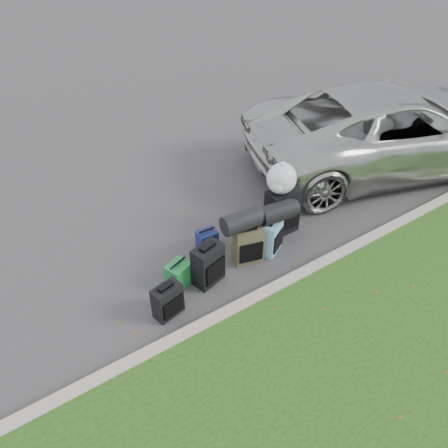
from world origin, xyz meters
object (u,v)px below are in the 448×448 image
suv (391,128)px  suitcase_large_black_left (208,265)px  suitcase_large_black_right (282,211)px  suitcase_teal (271,237)px  tote_navy (207,240)px  suitcase_olive (248,245)px  suitcase_small_black (168,301)px  tote_green (179,274)px

suv → suitcase_large_black_left: suv is taller
suitcase_large_black_right → suitcase_teal: bearing=-146.4°
suitcase_teal → tote_navy: (-0.81, 0.63, -0.13)m
suv → suitcase_olive: 4.31m
suitcase_olive → suitcase_large_black_right: suitcase_large_black_right is taller
suitcase_small_black → tote_green: size_ratio=1.32×
suitcase_large_black_left → suitcase_olive: (0.76, 0.05, -0.02)m
tote_navy → suv: bearing=6.5°
suv → tote_navy: (-4.58, -0.25, -0.65)m
suitcase_small_black → suitcase_olive: size_ratio=0.82×
suv → suitcase_large_black_right: bearing=117.4°
suitcase_small_black → suitcase_teal: bearing=-4.6°
suitcase_small_black → suitcase_large_black_left: bearing=4.3°
suv → suitcase_large_black_left: size_ratio=8.91×
suitcase_large_black_right → suitcase_large_black_left: bearing=-168.2°
suitcase_olive → suitcase_large_black_right: size_ratio=0.76×
suitcase_large_black_right → tote_navy: bearing=166.6°
suitcase_olive → tote_navy: 0.73m
suv → tote_green: suv is taller
suitcase_large_black_left → tote_navy: (0.38, 0.66, -0.17)m
suitcase_large_black_right → tote_green: size_ratio=2.11×
suitcase_large_black_left → suitcase_olive: bearing=-11.0°
suitcase_large_black_left → suitcase_teal: size_ratio=1.13×
suitcase_olive → suv: bearing=27.0°
suitcase_small_black → tote_navy: bearing=25.0°
suv → suitcase_olive: size_ratio=9.47×
suv → suitcase_small_black: bearing=118.8°
suitcase_teal → suitcase_large_black_left: bearing=152.9°
suv → suitcase_olive: bearing=119.1°
suitcase_teal → suitcase_olive: bearing=148.1°
suitcase_small_black → tote_navy: 1.48m
suitcase_large_black_right → tote_navy: 1.35m
suitcase_large_black_left → suitcase_large_black_right: bearing=-3.5°
suitcase_large_black_right → tote_green: (-2.08, -0.16, -0.22)m
suv → suitcase_large_black_left: (-4.96, -0.90, -0.49)m
suitcase_olive → tote_navy: suitcase_olive is taller
suitcase_teal → tote_navy: bearing=113.9°
suitcase_teal → tote_green: size_ratio=1.51×
suitcase_large_black_left → tote_navy: size_ratio=2.00×
suv → suitcase_large_black_right: size_ratio=7.20×
suitcase_small_black → suitcase_teal: (2.00, 0.26, 0.04)m
suv → suitcase_olive: suv is taller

